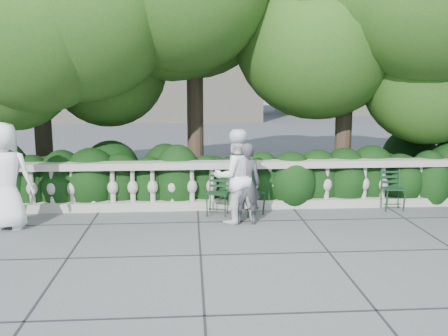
{
  "coord_description": "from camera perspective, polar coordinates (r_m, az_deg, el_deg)",
  "views": [
    {
      "loc": [
        -0.64,
        -8.28,
        2.64
      ],
      "look_at": [
        0.0,
        1.0,
        1.0
      ],
      "focal_mm": 40.0,
      "sensor_mm": 36.0,
      "label": 1
    }
  ],
  "objects": [
    {
      "name": "chair_d",
      "position": [
        9.87,
        3.63,
        -5.53
      ],
      "size": [
        0.62,
        0.63,
        0.84
      ],
      "primitive_type": null,
      "rotation": [
        0.0,
        0.0,
        0.49
      ],
      "color": "black",
      "rests_on": "ground"
    },
    {
      "name": "person_businessman",
      "position": [
        9.65,
        -23.73,
        -0.88
      ],
      "size": [
        0.97,
        0.65,
        1.92
      ],
      "primitive_type": "imported",
      "rotation": [
        0.0,
        0.0,
        3.1
      ],
      "color": "white",
      "rests_on": "ground"
    },
    {
      "name": "balustrade",
      "position": [
        10.32,
        -0.31,
        -2.04
      ],
      "size": [
        12.0,
        0.44,
        1.0
      ],
      "color": "#9E998E",
      "rests_on": "ground"
    },
    {
      "name": "person_woman_grey",
      "position": [
        9.2,
        2.5,
        -1.79
      ],
      "size": [
        0.56,
        0.38,
        1.52
      ],
      "primitive_type": "imported",
      "rotation": [
        0.0,
        0.0,
        3.12
      ],
      "color": "#3B3B40",
      "rests_on": "ground"
    },
    {
      "name": "ground",
      "position": [
        8.71,
        0.46,
        -7.64
      ],
      "size": [
        90.0,
        90.0,
        0.0
      ],
      "primitive_type": "plane",
      "color": "#4E4F55",
      "rests_on": "ground"
    },
    {
      "name": "tree_canopy",
      "position": [
        11.62,
        2.74,
        16.52
      ],
      "size": [
        15.04,
        6.52,
        6.78
      ],
      "color": "#3F3023",
      "rests_on": "ground"
    },
    {
      "name": "chair_b",
      "position": [
        9.8,
        -0.89,
        -5.63
      ],
      "size": [
        0.54,
        0.57,
        0.84
      ],
      "primitive_type": null,
      "rotation": [
        0.0,
        0.0,
        -0.23
      ],
      "color": "black",
      "rests_on": "ground"
    },
    {
      "name": "chair_e",
      "position": [
        10.77,
        18.88,
        -4.74
      ],
      "size": [
        0.46,
        0.5,
        0.84
      ],
      "primitive_type": null,
      "rotation": [
        0.0,
        0.0,
        -0.05
      ],
      "color": "black",
      "rests_on": "ground"
    },
    {
      "name": "shrub_hedge",
      "position": [
        11.6,
        -0.68,
        -3.16
      ],
      "size": [
        15.0,
        2.6,
        1.7
      ],
      "primitive_type": null,
      "color": "black",
      "rests_on": "ground"
    },
    {
      "name": "person_casual_man",
      "position": [
        9.25,
        1.3,
        -0.97
      ],
      "size": [
        1.01,
        0.88,
        1.76
      ],
      "primitive_type": "imported",
      "rotation": [
        0.0,
        0.0,
        3.43
      ],
      "color": "white",
      "rests_on": "ground"
    }
  ]
}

